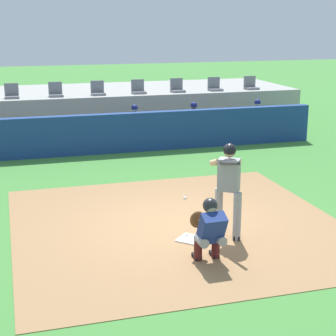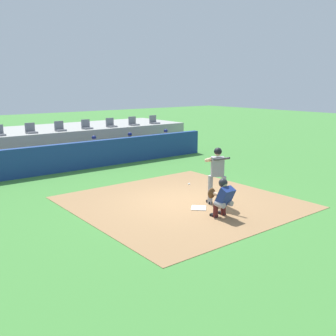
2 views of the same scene
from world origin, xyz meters
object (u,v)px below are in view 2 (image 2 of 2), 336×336
at_px(batter_at_plate, 217,172).
at_px(stadium_seat_4, 60,128).
at_px(dugout_player_1, 96,149).
at_px(dugout_player_2, 131,145).
at_px(dugout_player_3, 167,141).
at_px(stadium_seat_8, 154,121).
at_px(home_plate, 199,208).
at_px(catcher_crouched, 222,197).
at_px(stadium_seat_5, 87,126).
at_px(stadium_seat_6, 111,124).
at_px(stadium_seat_3, 31,130).
at_px(stadium_seat_7, 133,123).

relative_size(batter_at_plate, stadium_seat_4, 3.76).
xyz_separation_m(batter_at_plate, dugout_player_1, (0.16, 8.19, -0.36)).
relative_size(batter_at_plate, dugout_player_2, 1.39).
bearing_deg(dugout_player_1, dugout_player_3, 0.00).
relative_size(dugout_player_1, stadium_seat_8, 2.71).
bearing_deg(home_plate, dugout_player_1, 83.99).
height_order(catcher_crouched, stadium_seat_5, stadium_seat_5).
bearing_deg(stadium_seat_8, stadium_seat_4, 180.00).
bearing_deg(dugout_player_3, home_plate, -122.43).
distance_m(home_plate, stadium_seat_6, 10.69).
bearing_deg(stadium_seat_3, stadium_seat_8, 0.00).
distance_m(catcher_crouched, stadium_seat_3, 11.27).
xyz_separation_m(stadium_seat_3, stadium_seat_5, (2.89, 0.00, 0.00)).
relative_size(stadium_seat_5, stadium_seat_7, 1.00).
height_order(dugout_player_1, dugout_player_2, same).
height_order(catcher_crouched, stadium_seat_6, stadium_seat_6).
xyz_separation_m(dugout_player_2, stadium_seat_5, (-1.43, 2.03, 0.86)).
bearing_deg(dugout_player_1, home_plate, -96.01).
height_order(dugout_player_1, stadium_seat_3, stadium_seat_3).
bearing_deg(stadium_seat_4, stadium_seat_3, 180.00).
distance_m(dugout_player_3, stadium_seat_3, 6.98).
bearing_deg(stadium_seat_4, catcher_crouched, -90.06).
distance_m(catcher_crouched, dugout_player_3, 10.48).
bearing_deg(stadium_seat_5, dugout_player_1, -106.10).
bearing_deg(stadium_seat_7, dugout_player_1, -149.66).
height_order(catcher_crouched, stadium_seat_3, stadium_seat_3).
xyz_separation_m(stadium_seat_3, stadium_seat_4, (1.44, 0.00, 0.00)).
bearing_deg(stadium_seat_6, stadium_seat_8, 0.00).
xyz_separation_m(dugout_player_1, stadium_seat_3, (-2.30, 2.03, 0.86)).
distance_m(stadium_seat_3, stadium_seat_7, 5.78).
bearing_deg(dugout_player_2, dugout_player_1, 180.00).
distance_m(dugout_player_3, stadium_seat_7, 2.36).
bearing_deg(dugout_player_1, stadium_seat_7, 30.34).
bearing_deg(catcher_crouched, stadium_seat_7, 68.70).
bearing_deg(stadium_seat_6, catcher_crouched, -104.59).
relative_size(stadium_seat_5, stadium_seat_6, 1.00).
xyz_separation_m(batter_at_plate, stadium_seat_7, (3.64, 10.23, 0.50)).
xyz_separation_m(dugout_player_1, stadium_seat_7, (3.48, 2.03, 0.86)).
height_order(dugout_player_2, stadium_seat_8, stadium_seat_8).
xyz_separation_m(dugout_player_1, dugout_player_3, (4.32, 0.00, 0.00)).
xyz_separation_m(catcher_crouched, dugout_player_1, (0.87, 9.11, 0.07)).
relative_size(stadium_seat_6, stadium_seat_7, 1.00).
bearing_deg(stadium_seat_8, dugout_player_1, -157.54).
bearing_deg(catcher_crouched, stadium_seat_3, 97.33).
distance_m(dugout_player_1, stadium_seat_6, 3.00).
relative_size(catcher_crouched, dugout_player_1, 1.41).
bearing_deg(home_plate, dugout_player_2, 70.58).
bearing_deg(home_plate, stadium_seat_8, 60.42).
distance_m(home_plate, stadium_seat_4, 10.29).
xyz_separation_m(home_plate, dugout_player_2, (2.87, 8.14, 0.65)).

